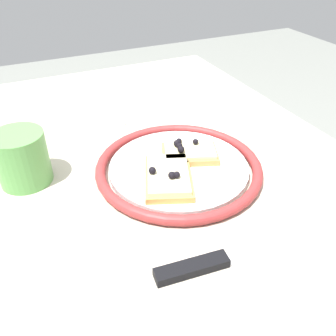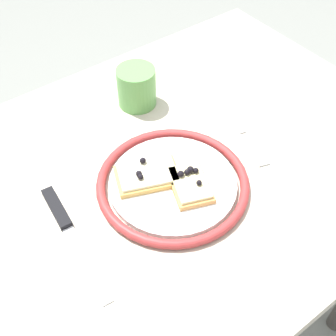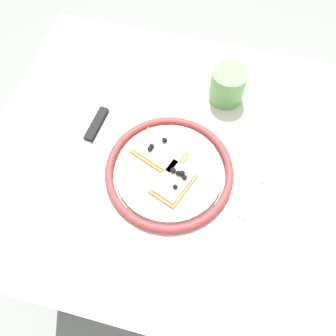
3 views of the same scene
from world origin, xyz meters
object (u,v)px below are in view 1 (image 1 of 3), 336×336
object	(u,v)px
fork	(122,123)
cup	(22,158)
plate	(179,167)
pizza_slice_near	(189,152)
knife	(217,261)
dining_table	(145,212)
pizza_slice_far	(168,176)

from	to	relation	value
fork	cup	world-z (taller)	cup
plate	pizza_slice_near	distance (m)	0.03
knife	cup	size ratio (longest dim) A/B	2.92
dining_table	pizza_slice_near	bearing A→B (deg)	61.25
dining_table	cup	distance (m)	0.24
dining_table	pizza_slice_far	bearing A→B (deg)	6.44
pizza_slice_near	cup	bearing A→B (deg)	-103.73
dining_table	plate	size ratio (longest dim) A/B	3.44
plate	cup	distance (m)	0.24
plate	pizza_slice_near	size ratio (longest dim) A/B	2.50
plate	fork	size ratio (longest dim) A/B	1.36
knife	cup	world-z (taller)	cup
knife	cup	distance (m)	0.33
plate	cup	size ratio (longest dim) A/B	3.24
pizza_slice_far	dining_table	bearing A→B (deg)	-173.56
pizza_slice_far	plate	bearing A→B (deg)	132.99
plate	pizza_slice_far	distance (m)	0.05
dining_table	fork	size ratio (longest dim) A/B	4.68
plate	pizza_slice_near	xyz separation A→B (m)	(-0.02, 0.03, 0.01)
fork	plate	bearing A→B (deg)	9.28
dining_table	plate	bearing A→B (deg)	38.04
plate	knife	bearing A→B (deg)	-12.39
fork	dining_table	bearing A→B (deg)	-4.48
pizza_slice_far	fork	distance (m)	0.22
fork	knife	bearing A→B (deg)	-1.52
dining_table	pizza_slice_far	distance (m)	0.16
pizza_slice_far	cup	distance (m)	0.22
cup	knife	bearing A→B (deg)	34.51
cup	pizza_slice_far	bearing A→B (deg)	60.63
pizza_slice_near	knife	world-z (taller)	pizza_slice_near
cup	dining_table	bearing A→B (deg)	82.64
pizza_slice_far	fork	size ratio (longest dim) A/B	0.65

